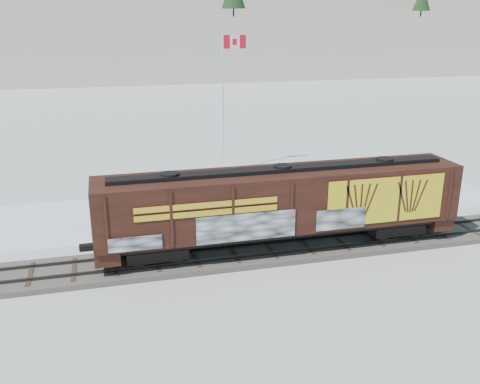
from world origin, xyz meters
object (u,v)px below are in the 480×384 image
object	(u,v)px
car_silver	(194,203)
car_dark	(312,197)
hopper_railcar	(282,202)
car_white	(289,194)
flagpole	(225,124)

from	to	relation	value
car_silver	car_dark	world-z (taller)	car_dark
hopper_railcar	car_white	bearing A→B (deg)	67.01
hopper_railcar	car_dark	bearing A→B (deg)	55.10
flagpole	car_dark	bearing A→B (deg)	-70.15
car_dark	hopper_railcar	bearing A→B (deg)	145.09
car_silver	car_white	world-z (taller)	car_white
hopper_railcar	car_dark	world-z (taller)	hopper_railcar
flagpole	car_white	bearing A→B (deg)	-76.19
car_white	car_dark	size ratio (longest dim) A/B	0.99
flagpole	car_white	distance (m)	9.96
car_silver	hopper_railcar	bearing A→B (deg)	-131.25
car_white	car_silver	bearing A→B (deg)	81.80
car_silver	car_white	bearing A→B (deg)	-70.33
car_silver	car_dark	size ratio (longest dim) A/B	0.76
car_silver	car_dark	distance (m)	7.69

